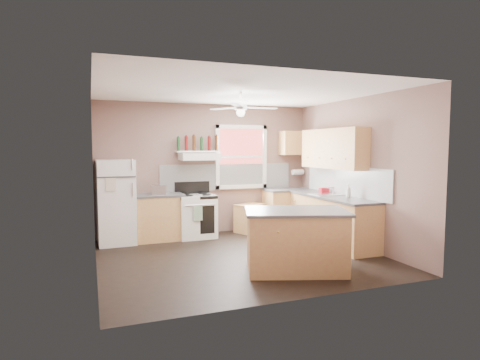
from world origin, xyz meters
name	(u,v)px	position (x,y,z in m)	size (l,w,h in m)	color
floor	(241,257)	(0.00, 0.00, 0.00)	(4.50, 4.50, 0.00)	black
ceiling	(241,92)	(0.00, 0.00, 2.70)	(4.50, 4.50, 0.00)	white
wall_back	(207,169)	(0.00, 2.02, 1.35)	(4.50, 0.05, 2.70)	#765950
wall_right	(357,172)	(2.27, 0.00, 1.35)	(0.05, 4.00, 2.70)	#765950
wall_left	(92,179)	(-2.27, 0.00, 1.35)	(0.05, 4.00, 2.70)	#765950
backsplash_back	(228,177)	(0.45, 1.99, 1.18)	(2.90, 0.03, 0.55)	white
backsplash_right	(345,181)	(2.23, 0.30, 1.18)	(0.03, 2.60, 0.55)	white
window_view	(241,157)	(0.75, 1.98, 1.60)	(1.00, 0.02, 1.20)	maroon
window_frame	(241,157)	(0.75, 1.96, 1.60)	(1.16, 0.07, 1.36)	white
refrigerator	(116,202)	(-1.86, 1.66, 0.79)	(0.67, 0.65, 1.58)	white
base_cabinet_left	(159,218)	(-1.06, 1.70, 0.43)	(0.90, 0.60, 0.86)	#BB7E4D
counter_left	(159,195)	(-1.06, 1.70, 0.88)	(0.92, 0.62, 0.04)	#404042
toaster	(159,190)	(-1.08, 1.59, 0.99)	(0.28, 0.16, 0.18)	silver
stove	(196,216)	(-0.33, 1.67, 0.43)	(0.73, 0.64, 0.86)	white
range_hood	(199,157)	(-0.23, 1.75, 1.62)	(0.78, 0.50, 0.14)	white
bottle_shelf	(198,152)	(-0.23, 1.87, 1.72)	(0.90, 0.26, 0.03)	white
cart	(250,218)	(0.86, 1.75, 0.29)	(0.59, 0.39, 0.59)	#BB7E4D
base_cabinet_corner	(288,210)	(1.75, 1.70, 0.43)	(1.00, 0.60, 0.86)	#BB7E4D
base_cabinet_right	(332,220)	(1.95, 0.30, 0.43)	(0.60, 2.20, 0.86)	#BB7E4D
counter_corner	(288,190)	(1.75, 1.70, 0.88)	(1.02, 0.62, 0.04)	#404042
counter_right	(332,197)	(1.94, 0.30, 0.88)	(0.62, 2.22, 0.04)	#404042
sink	(326,195)	(1.94, 0.50, 0.90)	(0.55, 0.45, 0.03)	silver
faucet	(333,191)	(2.10, 0.50, 0.97)	(0.03, 0.03, 0.14)	silver
upper_cabinet_right	(333,149)	(2.08, 0.50, 1.78)	(0.33, 1.80, 0.76)	#BB7E4D
upper_cabinet_corner	(294,143)	(1.95, 1.83, 1.90)	(0.60, 0.33, 0.52)	#BB7E4D
paper_towel	(298,172)	(2.07, 1.86, 1.25)	(0.12, 0.12, 0.26)	white
island	(296,242)	(0.49, -0.97, 0.43)	(1.39, 0.88, 0.86)	#BB7E4D
island_top	(296,211)	(0.49, -0.97, 0.88)	(1.47, 0.96, 0.04)	#404042
ceiling_fan_hub	(241,107)	(0.00, 0.00, 2.45)	(0.20, 0.20, 0.08)	white
soap_bottle	(349,191)	(2.06, -0.06, 1.02)	(0.09, 0.09, 0.23)	silver
red_caddy	(324,190)	(2.07, 0.76, 0.95)	(0.18, 0.12, 0.10)	#B30F1C
wine_bottles	(198,144)	(-0.22, 1.87, 1.88)	(0.86, 0.06, 0.31)	#143819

